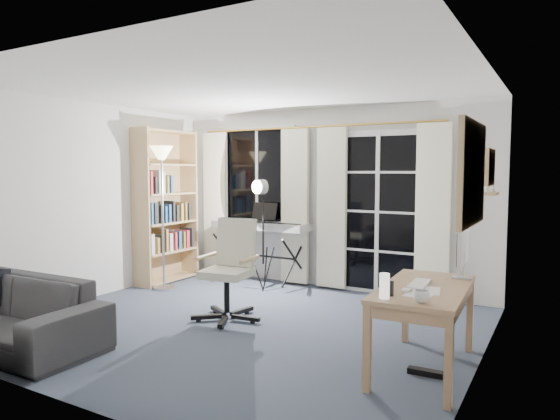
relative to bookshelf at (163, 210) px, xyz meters
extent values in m
cube|color=#3E475A|center=(2.13, -1.15, -1.03)|extent=(4.50, 4.00, 0.02)
cube|color=white|center=(1.08, 0.83, 0.48)|extent=(1.20, 0.06, 1.40)
cube|color=black|center=(1.08, 0.80, 0.48)|extent=(1.10, 0.02, 1.30)
cube|color=white|center=(1.08, 0.79, 0.48)|extent=(0.04, 0.03, 1.30)
cube|color=white|center=(2.88, 0.83, 0.01)|extent=(1.32, 0.06, 2.11)
cube|color=black|center=(2.58, 0.80, 0.01)|extent=(0.55, 0.02, 1.95)
cube|color=black|center=(3.18, 0.80, 0.01)|extent=(0.55, 0.02, 1.95)
cube|color=white|center=(2.88, 0.79, 0.01)|extent=(0.05, 0.04, 2.05)
cube|color=white|center=(2.88, 0.79, -0.47)|extent=(1.15, 0.03, 0.03)
cube|color=white|center=(2.88, 0.79, 0.03)|extent=(1.15, 0.03, 0.03)
cube|color=white|center=(2.88, 0.79, 0.53)|extent=(1.15, 0.03, 0.03)
cylinder|color=gold|center=(1.98, 0.75, 1.13)|extent=(3.50, 0.03, 0.03)
cube|color=#FCEDCE|center=(0.38, 0.73, 0.06)|extent=(0.40, 0.07, 2.10)
cube|color=#FCEDCE|center=(1.73, 0.73, 0.06)|extent=(0.40, 0.07, 2.10)
cube|color=#FCEDCE|center=(2.28, 0.73, 0.06)|extent=(0.40, 0.07, 2.10)
cube|color=#FCEDCE|center=(3.58, 0.73, 0.06)|extent=(0.40, 0.07, 2.10)
cube|color=tan|center=(0.04, -0.46, 0.05)|extent=(0.34, 0.03, 2.14)
cube|color=tan|center=(0.04, 0.50, 0.05)|extent=(0.34, 0.03, 2.14)
cube|color=tan|center=(-0.12, 0.02, 0.05)|extent=(0.04, 0.97, 2.14)
cube|color=tan|center=(0.04, 0.02, -0.99)|extent=(0.35, 0.97, 0.03)
cube|color=tan|center=(0.04, 0.02, -0.59)|extent=(0.35, 0.97, 0.03)
cube|color=tan|center=(0.04, 0.02, -0.18)|extent=(0.35, 0.97, 0.03)
cube|color=tan|center=(0.04, 0.02, 0.23)|extent=(0.35, 0.97, 0.03)
cube|color=tan|center=(0.04, 0.02, 0.63)|extent=(0.35, 0.97, 0.03)
cube|color=tan|center=(0.04, 0.02, 1.09)|extent=(0.35, 0.97, 0.03)
cube|color=silver|center=(0.06, -0.38, -0.44)|extent=(0.24, 0.06, 0.28)
cube|color=olive|center=(0.06, -0.27, -0.47)|extent=(0.24, 0.05, 0.22)
cube|color=#2A2A2A|center=(0.06, -0.19, -0.45)|extent=(0.24, 0.04, 0.25)
cube|color=olive|center=(0.06, -0.10, -0.41)|extent=(0.24, 0.04, 0.32)
cube|color=silver|center=(0.06, -0.02, -0.45)|extent=(0.24, 0.06, 0.25)
cube|color=#C8393B|center=(0.06, 0.08, -0.45)|extent=(0.24, 0.04, 0.26)
cube|color=#2F5B8F|center=(0.06, 0.16, -0.44)|extent=(0.24, 0.05, 0.26)
cube|color=olive|center=(0.06, 0.25, -0.45)|extent=(0.24, 0.03, 0.25)
cube|color=#C8393B|center=(0.06, 0.33, -0.45)|extent=(0.24, 0.06, 0.26)
cube|color=#2A2A2A|center=(0.06, 0.43, -0.43)|extent=(0.24, 0.03, 0.28)
cube|color=#2F5B8F|center=(0.06, -0.38, -0.02)|extent=(0.24, 0.04, 0.29)
cube|color=#2A2A2A|center=(0.06, -0.30, -0.02)|extent=(0.24, 0.06, 0.29)
cube|color=#2A2A2A|center=(0.06, -0.20, -0.04)|extent=(0.24, 0.04, 0.25)
cube|color=#2F5B8F|center=(0.06, -0.11, -0.05)|extent=(0.24, 0.03, 0.23)
cube|color=#2F5B8F|center=(0.06, -0.04, -0.04)|extent=(0.24, 0.04, 0.25)
cube|color=#2A2A2A|center=(0.06, 0.04, -0.02)|extent=(0.24, 0.04, 0.29)
cube|color=#2A2A2A|center=(0.06, 0.12, -0.05)|extent=(0.24, 0.05, 0.23)
cube|color=tan|center=(0.06, 0.21, -0.04)|extent=(0.24, 0.04, 0.25)
cube|color=olive|center=(0.06, 0.30, -0.04)|extent=(0.24, 0.03, 0.26)
cube|color=#2A2A2A|center=(0.06, 0.38, -0.04)|extent=(0.24, 0.03, 0.25)
cube|color=#C8393B|center=(0.06, -0.38, 0.39)|extent=(0.24, 0.04, 0.30)
cube|color=#2A2A2A|center=(0.06, -0.30, 0.36)|extent=(0.24, 0.03, 0.23)
cube|color=silver|center=(0.06, -0.22, 0.40)|extent=(0.24, 0.04, 0.32)
cube|color=silver|center=(0.06, -0.15, 0.39)|extent=(0.24, 0.04, 0.29)
cube|color=olive|center=(0.06, -0.07, 0.36)|extent=(0.24, 0.04, 0.24)
cube|color=#2F5B8F|center=(0.06, 0.01, 0.36)|extent=(0.24, 0.05, 0.25)
cylinder|color=#B2B2B7|center=(0.35, -0.37, -1.00)|extent=(0.29, 0.29, 0.03)
cylinder|color=#B2B2B7|center=(0.35, -0.37, -0.12)|extent=(0.03, 0.03, 1.75)
cone|color=#FFE5B2|center=(0.35, -0.37, 0.78)|extent=(0.32, 0.32, 0.18)
cylinder|color=black|center=(0.73, 0.57, -0.63)|extent=(0.05, 0.70, 0.63)
cylinder|color=black|center=(0.73, 0.57, -0.63)|extent=(0.05, 0.70, 0.63)
cylinder|color=black|center=(1.84, 0.54, -0.63)|extent=(0.05, 0.70, 0.63)
cylinder|color=black|center=(1.84, 0.54, -0.63)|extent=(0.05, 0.70, 0.63)
cylinder|color=black|center=(1.28, 0.55, -0.63)|extent=(1.11, 0.05, 0.03)
cube|color=silver|center=(1.28, 0.55, -0.20)|extent=(1.46, 0.40, 0.10)
cube|color=white|center=(1.28, 0.46, -0.17)|extent=(1.34, 0.19, 0.02)
cube|color=black|center=(1.28, 0.51, -0.15)|extent=(1.29, 0.12, 0.01)
cube|color=black|center=(1.28, 0.66, -0.02)|extent=(0.39, 0.09, 0.24)
cylinder|color=black|center=(1.58, 0.26, -0.75)|extent=(0.08, 0.23, 0.59)
cylinder|color=black|center=(1.47, 0.39, -0.75)|extent=(0.17, 0.18, 0.60)
cylinder|color=black|center=(1.42, 0.23, -0.75)|extent=(0.23, 0.07, 0.60)
cylinder|color=black|center=(1.49, 0.29, -0.17)|extent=(0.03, 0.03, 1.03)
cylinder|color=silver|center=(1.48, 0.25, 0.34)|extent=(0.22, 0.16, 0.20)
cylinder|color=white|center=(1.46, 0.19, 0.34)|extent=(0.17, 0.07, 0.17)
cube|color=black|center=(2.10, -1.04, -0.97)|extent=(0.32, 0.09, 0.04)
cylinder|color=black|center=(2.18, -1.03, -0.99)|extent=(0.06, 0.06, 0.05)
cube|color=black|center=(1.92, -0.85, -0.97)|extent=(0.11, 0.32, 0.04)
cylinder|color=black|center=(1.94, -0.78, -0.99)|extent=(0.06, 0.06, 0.05)
cube|color=black|center=(1.69, -0.96, -0.97)|extent=(0.30, 0.20, 0.04)
cylinder|color=black|center=(1.62, -0.93, -0.99)|extent=(0.06, 0.06, 0.05)
cube|color=black|center=(1.72, -1.22, -0.97)|extent=(0.27, 0.25, 0.04)
cylinder|color=black|center=(1.67, -1.28, -0.99)|extent=(0.06, 0.06, 0.05)
cube|color=black|center=(1.98, -1.27, -0.97)|extent=(0.18, 0.31, 0.04)
cylinder|color=black|center=(2.01, -1.34, -0.99)|extent=(0.06, 0.06, 0.05)
cylinder|color=black|center=(1.88, -1.07, -0.74)|extent=(0.07, 0.07, 0.40)
cube|color=beige|center=(1.88, -1.07, -0.52)|extent=(0.51, 0.51, 0.08)
cube|color=beige|center=(1.86, -0.85, -0.22)|extent=(0.45, 0.18, 0.52)
cube|color=black|center=(1.85, -0.81, -0.20)|extent=(0.43, 0.15, 0.48)
cylinder|color=tan|center=(1.62, -1.08, -0.36)|extent=(0.09, 0.40, 0.04)
cylinder|color=tan|center=(2.14, -1.02, -0.36)|extent=(0.09, 0.40, 0.04)
cube|color=#A37953|center=(4.01, -1.38, -0.37)|extent=(0.68, 1.28, 0.04)
cube|color=#A37953|center=(4.01, -1.38, -0.43)|extent=(0.65, 1.24, 0.09)
cube|color=#A37953|center=(3.76, -1.98, -0.70)|extent=(0.06, 0.06, 0.63)
cube|color=#A37953|center=(4.31, -1.95, -0.70)|extent=(0.06, 0.06, 0.63)
cube|color=#A37953|center=(3.70, -0.80, -0.70)|extent=(0.06, 0.06, 0.63)
cube|color=#A37953|center=(4.26, -0.77, -0.70)|extent=(0.06, 0.06, 0.63)
cube|color=silver|center=(4.21, -0.93, -0.34)|extent=(0.17, 0.11, 0.01)
cube|color=silver|center=(4.21, -0.93, -0.22)|extent=(0.04, 0.03, 0.20)
cube|color=silver|center=(4.21, -0.93, -0.08)|extent=(0.05, 0.48, 0.30)
cube|color=black|center=(4.19, -0.93, -0.08)|extent=(0.03, 0.45, 0.27)
cube|color=white|center=(3.96, -1.34, -0.34)|extent=(0.14, 0.38, 0.02)
cube|color=white|center=(3.93, -1.61, -0.34)|extent=(0.06, 0.09, 0.02)
cube|color=white|center=(4.05, -1.52, -0.35)|extent=(0.24, 0.30, 0.01)
cube|color=white|center=(4.04, -1.70, -0.35)|extent=(0.19, 0.14, 0.00)
cube|color=black|center=(3.86, -1.79, -0.29)|extent=(0.05, 0.04, 0.11)
cylinder|color=white|center=(3.85, -1.88, -0.26)|extent=(0.07, 0.07, 0.18)
cube|color=black|center=(4.05, -1.47, -1.00)|extent=(0.27, 0.08, 0.04)
imported|color=silver|center=(4.11, -1.88, -0.29)|extent=(0.11, 0.09, 0.11)
cube|color=tan|center=(4.35, -1.50, 0.53)|extent=(0.04, 0.94, 0.74)
cube|color=white|center=(4.33, -1.50, 0.53)|extent=(0.01, 0.84, 0.64)
cube|color=tan|center=(4.36, -0.60, 0.58)|extent=(0.03, 0.42, 0.32)
cube|color=#54A9A1|center=(4.34, -0.60, 0.58)|extent=(0.00, 0.36, 0.26)
cube|color=tan|center=(4.29, -0.10, 0.33)|extent=(0.16, 0.30, 0.02)
cone|color=beige|center=(4.29, -0.10, 0.42)|extent=(0.12, 0.12, 0.15)
camera|label=1|loc=(4.94, -5.26, 0.55)|focal=32.00mm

